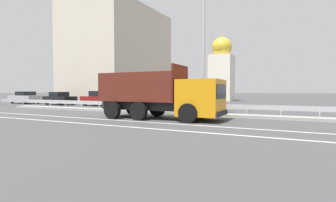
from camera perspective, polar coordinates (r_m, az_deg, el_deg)
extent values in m
plane|color=#424244|center=(16.81, -3.23, -3.55)|extent=(320.00, 320.00, 0.00)
cube|color=silver|center=(14.36, -5.38, -4.55)|extent=(61.39, 0.16, 0.01)
cube|color=silver|center=(12.76, -10.09, -5.45)|extent=(61.39, 0.16, 0.01)
cube|color=gray|center=(18.98, 0.52, -2.60)|extent=(33.76, 1.10, 0.18)
cube|color=#9EA0A5|center=(19.66, 1.55, -0.88)|extent=(61.39, 0.04, 0.32)
cylinder|color=#ADADB2|center=(33.43, -31.05, -0.42)|extent=(0.09, 0.09, 0.62)
cylinder|color=#ADADB2|center=(31.67, -29.03, -0.52)|extent=(0.09, 0.09, 0.62)
cylinder|color=#ADADB2|center=(29.96, -26.78, -0.62)|extent=(0.09, 0.09, 0.62)
cylinder|color=#ADADB2|center=(28.31, -24.26, -0.73)|extent=(0.09, 0.09, 0.62)
cylinder|color=#ADADB2|center=(26.71, -21.43, -0.86)|extent=(0.09, 0.09, 0.62)
cylinder|color=#ADADB2|center=(25.19, -18.25, -1.00)|extent=(0.09, 0.09, 0.62)
cylinder|color=#ADADB2|center=(23.75, -14.67, -1.15)|extent=(0.09, 0.09, 0.62)
cylinder|color=#ADADB2|center=(22.42, -10.65, -1.32)|extent=(0.09, 0.09, 0.62)
cylinder|color=#ADADB2|center=(21.21, -6.15, -1.50)|extent=(0.09, 0.09, 0.62)
cylinder|color=#ADADB2|center=(20.15, -1.14, -1.69)|extent=(0.09, 0.09, 0.62)
cylinder|color=#ADADB2|center=(19.26, 4.37, -1.88)|extent=(0.09, 0.09, 0.62)
cylinder|color=#ADADB2|center=(18.56, 10.37, -2.07)|extent=(0.09, 0.09, 0.62)
cylinder|color=#ADADB2|center=(18.09, 16.76, -2.25)|extent=(0.09, 0.09, 0.62)
cylinder|color=#ADADB2|center=(17.84, 23.40, -2.40)|extent=(0.09, 0.09, 0.62)
cylinder|color=#ADADB2|center=(17.84, 30.14, -2.52)|extent=(0.09, 0.09, 0.62)
cube|color=orange|center=(14.81, 7.26, 0.75)|extent=(2.35, 2.49, 2.01)
cube|color=black|center=(14.50, 11.60, 2.04)|extent=(0.10, 2.08, 0.77)
cube|color=black|center=(14.54, 11.70, -2.66)|extent=(0.18, 2.37, 0.24)
cube|color=black|center=(16.38, -5.46, -0.96)|extent=(5.33, 1.51, 0.53)
cube|color=#511E14|center=(16.36, -5.47, 0.18)|extent=(5.16, 2.49, 0.12)
cube|color=#511E14|center=(17.32, -3.61, 3.17)|extent=(5.08, 0.27, 1.62)
cube|color=#511E14|center=(15.41, -7.57, 3.26)|extent=(5.08, 0.27, 1.62)
cube|color=#511E14|center=(15.25, 2.64, 4.05)|extent=(0.18, 2.33, 2.02)
cube|color=#511E14|center=(17.74, -12.44, 3.10)|extent=(0.18, 2.33, 1.62)
cylinder|color=black|center=(16.08, 7.37, -1.97)|extent=(1.05, 0.35, 1.04)
cylinder|color=black|center=(13.85, 4.40, -2.66)|extent=(1.05, 0.35, 1.04)
cylinder|color=black|center=(17.24, -2.32, -1.67)|extent=(1.05, 0.35, 1.04)
cylinder|color=black|center=(15.18, -6.43, -2.23)|extent=(1.05, 0.35, 1.04)
cylinder|color=black|center=(18.16, -7.53, -1.48)|extent=(1.05, 0.35, 1.04)
cylinder|color=black|center=(16.22, -12.03, -1.97)|extent=(1.05, 0.35, 1.04)
cylinder|color=white|center=(20.75, -8.12, -2.03)|extent=(0.16, 0.16, 0.31)
cylinder|color=black|center=(20.72, -8.13, -1.19)|extent=(0.16, 0.16, 0.31)
cylinder|color=white|center=(20.71, -8.13, -0.34)|extent=(0.16, 0.16, 0.31)
cylinder|color=black|center=(20.70, -8.14, 0.50)|extent=(0.16, 0.16, 0.31)
cylinder|color=white|center=(20.69, -8.14, 1.35)|extent=(0.16, 0.16, 0.31)
cylinder|color=#1E4CB2|center=(20.69, -8.15, 2.63)|extent=(0.62, 0.03, 0.62)
cylinder|color=white|center=(20.69, -8.15, 2.63)|extent=(0.67, 0.02, 0.67)
cylinder|color=#ADADB2|center=(18.02, 7.78, 11.76)|extent=(0.18, 0.18, 9.36)
cube|color=#A3A3A8|center=(38.85, -28.69, 0.51)|extent=(4.49, 2.03, 0.77)
cube|color=black|center=(38.73, -28.60, 1.45)|extent=(1.91, 1.73, 0.51)
cylinder|color=black|center=(39.56, -30.86, -0.06)|extent=(0.61, 0.22, 0.60)
cylinder|color=black|center=(40.51, -28.66, 0.03)|extent=(0.61, 0.22, 0.60)
cylinder|color=black|center=(37.22, -28.69, -0.14)|extent=(0.61, 0.22, 0.60)
cylinder|color=black|center=(38.23, -26.41, -0.04)|extent=(0.61, 0.22, 0.60)
cube|color=black|center=(33.77, -22.49, 0.35)|extent=(4.14, 2.06, 0.72)
cube|color=black|center=(33.85, -22.63, 1.40)|extent=(1.79, 1.70, 0.52)
cylinder|color=black|center=(33.34, -20.00, -0.25)|extent=(0.61, 0.24, 0.60)
cylinder|color=black|center=(32.27, -22.35, -0.37)|extent=(0.61, 0.24, 0.60)
cylinder|color=black|center=(35.30, -22.59, -0.16)|extent=(0.61, 0.24, 0.60)
cylinder|color=black|center=(34.29, -24.89, -0.26)|extent=(0.61, 0.24, 0.60)
cube|color=maroon|center=(30.05, -14.92, 0.27)|extent=(4.14, 1.91, 0.76)
cube|color=black|center=(29.95, -14.77, 1.56)|extent=(1.78, 1.57, 0.60)
cylinder|color=black|center=(30.42, -17.65, -0.46)|extent=(0.61, 0.23, 0.60)
cylinder|color=black|center=(31.52, -15.50, -0.34)|extent=(0.61, 0.23, 0.60)
cylinder|color=black|center=(28.61, -14.27, -0.59)|extent=(0.61, 0.23, 0.60)
cylinder|color=black|center=(29.77, -12.12, -0.46)|extent=(0.61, 0.23, 0.60)
cube|color=navy|center=(25.98, -6.19, -0.01)|extent=(4.19, 1.97, 0.74)
cube|color=black|center=(25.90, -5.96, 1.38)|extent=(1.81, 1.61, 0.52)
cylinder|color=black|center=(25.95, -9.51, -0.84)|extent=(0.61, 0.24, 0.60)
cylinder|color=black|center=(27.33, -7.67, -0.67)|extent=(0.61, 0.24, 0.60)
cylinder|color=black|center=(24.67, -4.55, -0.98)|extent=(0.61, 0.24, 0.60)
cylinder|color=black|center=(26.12, -2.89, -0.79)|extent=(0.61, 0.24, 0.60)
cube|color=beige|center=(40.94, -10.71, 9.51)|extent=(10.32, 15.10, 13.73)
cube|color=silver|center=(44.05, 11.59, 4.92)|extent=(3.60, 3.60, 7.50)
sphere|color=gold|center=(44.57, 11.65, 11.42)|extent=(3.24, 3.24, 3.24)
cone|color=gold|center=(44.91, 11.67, 13.80)|extent=(0.30, 0.30, 1.20)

